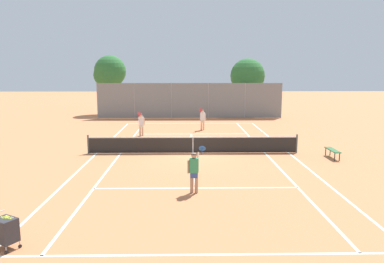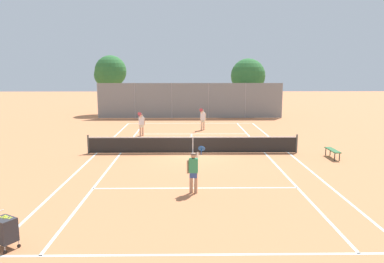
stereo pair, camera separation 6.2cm
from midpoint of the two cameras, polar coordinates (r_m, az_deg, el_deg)
The scene contains 13 objects.
ground_plane at distance 21.43m, azimuth 0.22°, elevation -3.30°, with size 120.00×120.00×0.00m, color #CC7A4C.
court_line_markings at distance 21.43m, azimuth 0.22°, elevation -3.29°, with size 11.10×23.90×0.01m.
tennis_net at distance 21.33m, azimuth 0.22°, elevation -1.97°, with size 12.00×0.10×1.07m.
ball_cart at distance 11.38m, azimuth -26.48°, elevation -13.24°, with size 0.77×0.72×0.96m.
player_near_side at distance 14.43m, azimuth 0.36°, elevation -5.84°, with size 0.74×0.72×1.77m.
player_far_left at distance 27.00m, azimuth -7.65°, elevation 1.27°, with size 0.45×0.88×1.77m.
player_far_right at distance 29.36m, azimuth 1.72°, elevation 2.01°, with size 0.56×0.82×1.77m.
loose_tennis_ball_0 at distance 26.00m, azimuth 10.34°, elevation -1.11°, with size 0.07×0.07×0.07m, color #D1DB33.
loose_tennis_ball_1 at distance 24.91m, azimuth 9.29°, elevation -1.54°, with size 0.07×0.07×0.07m, color #D1DB33.
courtside_bench at distance 21.56m, azimuth 20.71°, elevation -2.73°, with size 0.36×1.50×0.47m.
back_fence at distance 36.50m, azimuth -0.22°, elevation 4.73°, with size 18.02×0.08×3.44m.
tree_behind_left at distance 40.95m, azimuth -12.45°, elevation 8.77°, with size 3.43×3.32×6.19m.
tree_behind_right at distance 39.70m, azimuth 8.44°, elevation 8.28°, with size 3.57×3.57×5.85m.
Camera 2 is at (-0.35, -20.90, 4.74)m, focal length 35.00 mm.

